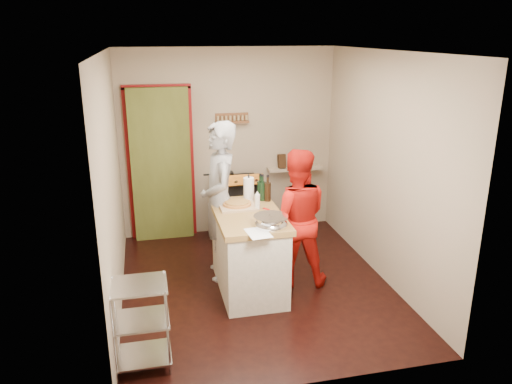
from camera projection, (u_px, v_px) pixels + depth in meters
floor at (256, 285)px, 5.76m from camera, size 3.50×3.50×0.00m
back_wall at (183, 156)px, 6.93m from camera, size 3.00×0.44×2.60m
left_wall at (112, 186)px, 5.04m from camera, size 0.04×3.50×2.60m
right_wall at (384, 169)px, 5.67m from camera, size 0.04×3.50×2.60m
ceiling at (256, 50)px, 4.96m from camera, size 3.00×3.50×0.02m
stove at (237, 207)px, 6.95m from camera, size 0.60×0.63×1.00m
wire_shelving at (141, 321)px, 4.24m from camera, size 0.48×0.40×0.80m
island at (249, 250)px, 5.53m from camera, size 0.71×1.34×1.22m
person_stripe at (220, 201)px, 5.73m from camera, size 0.45×0.68×1.85m
person_red at (295, 218)px, 5.60m from camera, size 0.87×0.74×1.58m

